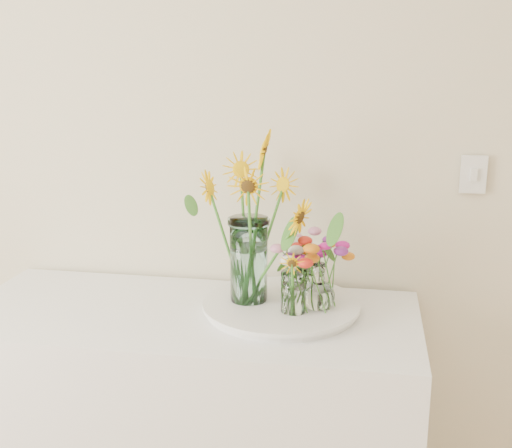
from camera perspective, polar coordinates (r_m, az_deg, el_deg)
name	(u,v)px	position (r m, az deg, el deg)	size (l,w,h in m)	color
counter	(192,441)	(2.20, -5.72, -18.68)	(1.40, 0.60, 0.90)	white
tray	(281,308)	(1.98, 2.24, -7.45)	(0.46, 0.46, 0.03)	white
mason_jar	(249,260)	(1.95, -0.65, -3.22)	(0.11, 0.11, 0.27)	#A3D5D7
sunflower_bouquet	(249,220)	(1.92, -0.66, 0.40)	(0.67, 0.67, 0.52)	#F3B705
small_vase_a	(294,293)	(1.88, 3.36, -6.12)	(0.07, 0.07, 0.13)	white
wildflower_posy_a	(294,278)	(1.87, 3.38, -4.82)	(0.17, 0.17, 0.22)	orange
small_vase_b	(319,286)	(1.92, 5.60, -5.54)	(0.10, 0.10, 0.14)	white
wildflower_posy_b	(319,272)	(1.90, 5.63, -4.26)	(0.23, 0.23, 0.23)	orange
small_vase_c	(308,278)	(2.00, 4.64, -4.83)	(0.07, 0.07, 0.13)	white
wildflower_posy_c	(308,264)	(1.99, 4.66, -3.61)	(0.20, 0.20, 0.22)	orange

